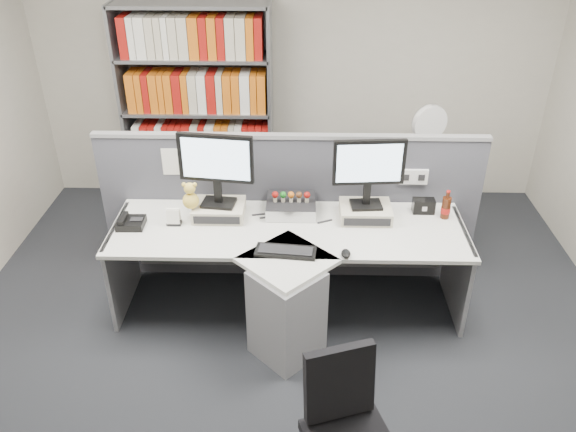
{
  "coord_description": "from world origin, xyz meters",
  "views": [
    {
      "loc": [
        0.08,
        -2.77,
        2.95
      ],
      "look_at": [
        0.0,
        0.65,
        0.92
      ],
      "focal_mm": 36.0,
      "sensor_mm": 36.0,
      "label": 1
    }
  ],
  "objects_px": {
    "monitor_left": "(216,164)",
    "shelving_unit": "(198,114)",
    "desktop_pc": "(291,206)",
    "desk_calendar": "(174,218)",
    "desk": "(288,275)",
    "desk_fan": "(429,127)",
    "monitor_right": "(369,168)",
    "filing_cabinet": "(419,197)",
    "office_chair": "(346,430)",
    "keyboard": "(286,251)",
    "desk_phone": "(130,222)",
    "cola_bottle": "(446,208)",
    "speaker": "(424,206)",
    "mouse": "(346,254)"
  },
  "relations": [
    {
      "from": "monitor_left",
      "to": "shelving_unit",
      "type": "distance_m",
      "value": 1.52
    },
    {
      "from": "shelving_unit",
      "to": "desktop_pc",
      "type": "bearing_deg",
      "value": -56.77
    },
    {
      "from": "desk_calendar",
      "to": "monitor_left",
      "type": "bearing_deg",
      "value": 22.21
    },
    {
      "from": "desk_calendar",
      "to": "desk",
      "type": "bearing_deg",
      "value": -16.67
    },
    {
      "from": "monitor_left",
      "to": "desk_fan",
      "type": "bearing_deg",
      "value": 30.46
    },
    {
      "from": "monitor_right",
      "to": "desk_calendar",
      "type": "distance_m",
      "value": 1.47
    },
    {
      "from": "filing_cabinet",
      "to": "office_chair",
      "type": "distance_m",
      "value": 2.9
    },
    {
      "from": "keyboard",
      "to": "office_chair",
      "type": "xyz_separation_m",
      "value": [
        0.35,
        -1.26,
        -0.25
      ]
    },
    {
      "from": "desk_phone",
      "to": "cola_bottle",
      "type": "bearing_deg",
      "value": 4.41
    },
    {
      "from": "monitor_left",
      "to": "shelving_unit",
      "type": "relative_size",
      "value": 0.28
    },
    {
      "from": "desk",
      "to": "desk_phone",
      "type": "height_order",
      "value": "desk_phone"
    },
    {
      "from": "monitor_right",
      "to": "desk_phone",
      "type": "height_order",
      "value": "monitor_right"
    },
    {
      "from": "monitor_right",
      "to": "cola_bottle",
      "type": "height_order",
      "value": "monitor_right"
    },
    {
      "from": "monitor_left",
      "to": "office_chair",
      "type": "relative_size",
      "value": 0.62
    },
    {
      "from": "desk",
      "to": "office_chair",
      "type": "distance_m",
      "value": 1.4
    },
    {
      "from": "monitor_left",
      "to": "filing_cabinet",
      "type": "relative_size",
      "value": 0.8
    },
    {
      "from": "monitor_right",
      "to": "desk_phone",
      "type": "relative_size",
      "value": 2.67
    },
    {
      "from": "desktop_pc",
      "to": "shelving_unit",
      "type": "relative_size",
      "value": 0.19
    },
    {
      "from": "desk",
      "to": "monitor_right",
      "type": "xyz_separation_m",
      "value": [
        0.57,
        0.38,
        0.68
      ]
    },
    {
      "from": "cola_bottle",
      "to": "desk_fan",
      "type": "xyz_separation_m",
      "value": [
        0.03,
        1.0,
        0.24
      ]
    },
    {
      "from": "desk_phone",
      "to": "shelving_unit",
      "type": "xyz_separation_m",
      "value": [
        0.26,
        1.63,
        0.22
      ]
    },
    {
      "from": "speaker",
      "to": "monitor_left",
      "type": "bearing_deg",
      "value": -176.61
    },
    {
      "from": "mouse",
      "to": "desk_phone",
      "type": "height_order",
      "value": "desk_phone"
    },
    {
      "from": "desk",
      "to": "filing_cabinet",
      "type": "distance_m",
      "value": 1.85
    },
    {
      "from": "desk_phone",
      "to": "monitor_left",
      "type": "bearing_deg",
      "value": 14.71
    },
    {
      "from": "cola_bottle",
      "to": "office_chair",
      "type": "relative_size",
      "value": 0.25
    },
    {
      "from": "desk_fan",
      "to": "keyboard",
      "type": "bearing_deg",
      "value": -128.9
    },
    {
      "from": "shelving_unit",
      "to": "office_chair",
      "type": "bearing_deg",
      "value": -68.98
    },
    {
      "from": "desk_fan",
      "to": "office_chair",
      "type": "bearing_deg",
      "value": -107.39
    },
    {
      "from": "filing_cabinet",
      "to": "keyboard",
      "type": "bearing_deg",
      "value": -128.89
    },
    {
      "from": "monitor_right",
      "to": "filing_cabinet",
      "type": "height_order",
      "value": "monitor_right"
    },
    {
      "from": "desk_fan",
      "to": "monitor_left",
      "type": "bearing_deg",
      "value": -149.54
    },
    {
      "from": "monitor_right",
      "to": "mouse",
      "type": "height_order",
      "value": "monitor_right"
    },
    {
      "from": "desk_phone",
      "to": "office_chair",
      "type": "xyz_separation_m",
      "value": [
        1.49,
        -1.58,
        -0.27
      ]
    },
    {
      "from": "desk",
      "to": "desk_phone",
      "type": "distance_m",
      "value": 1.22
    },
    {
      "from": "keyboard",
      "to": "filing_cabinet",
      "type": "xyz_separation_m",
      "value": [
        1.21,
        1.5,
        -0.38
      ]
    },
    {
      "from": "desk_fan",
      "to": "desk_calendar",
      "type": "bearing_deg",
      "value": -150.75
    },
    {
      "from": "monitor_right",
      "to": "speaker",
      "type": "xyz_separation_m",
      "value": [
        0.45,
        0.09,
        -0.36
      ]
    },
    {
      "from": "desk_calendar",
      "to": "shelving_unit",
      "type": "xyz_separation_m",
      "value": [
        -0.05,
        1.6,
        0.2
      ]
    },
    {
      "from": "desk",
      "to": "desktop_pc",
      "type": "height_order",
      "value": "desktop_pc"
    },
    {
      "from": "desk",
      "to": "desk_calendar",
      "type": "distance_m",
      "value": 0.94
    },
    {
      "from": "desk_phone",
      "to": "desk",
      "type": "bearing_deg",
      "value": -10.61
    },
    {
      "from": "desk_calendar",
      "to": "cola_bottle",
      "type": "xyz_separation_m",
      "value": [
        2.02,
        0.14,
        0.03
      ]
    },
    {
      "from": "cola_bottle",
      "to": "filing_cabinet",
      "type": "height_order",
      "value": "cola_bottle"
    },
    {
      "from": "keyboard",
      "to": "desk_fan",
      "type": "xyz_separation_m",
      "value": [
        1.21,
        1.5,
        0.31
      ]
    },
    {
      "from": "desk",
      "to": "monitor_left",
      "type": "bearing_deg",
      "value": 143.94
    },
    {
      "from": "monitor_right",
      "to": "desk_fan",
      "type": "distance_m",
      "value": 1.2
    },
    {
      "from": "desk_phone",
      "to": "filing_cabinet",
      "type": "bearing_deg",
      "value": 26.61
    },
    {
      "from": "desk_phone",
      "to": "filing_cabinet",
      "type": "distance_m",
      "value": 2.67
    },
    {
      "from": "desk_calendar",
      "to": "desk_fan",
      "type": "distance_m",
      "value": 2.36
    }
  ]
}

